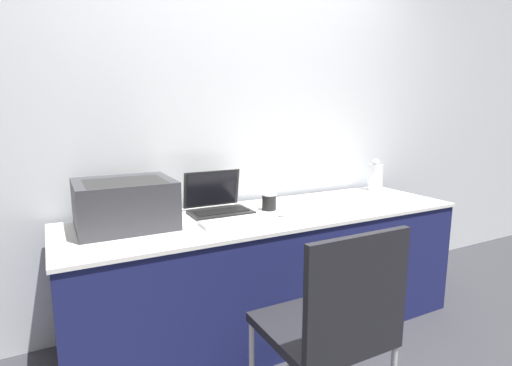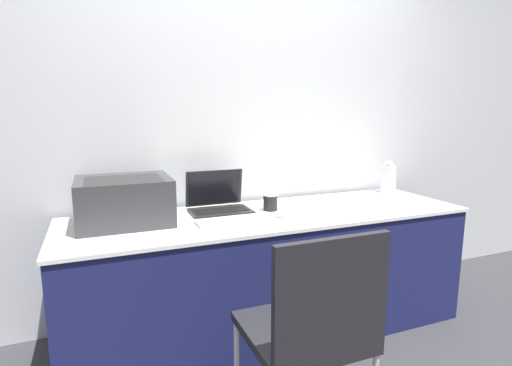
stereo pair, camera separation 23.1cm
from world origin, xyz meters
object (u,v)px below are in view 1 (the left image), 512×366
object	(u,v)px
laptop_left	(217,203)
chair	(333,320)
coffee_cup	(269,202)
mouse	(282,214)
external_keyboard	(239,221)
printer	(125,202)
metal_pitcher	(375,176)

from	to	relation	value
laptop_left	chair	bearing A→B (deg)	-85.87
coffee_cup	mouse	size ratio (longest dim) A/B	1.43
laptop_left	external_keyboard	xyz separation A→B (m)	(0.02, -0.26, -0.04)
mouse	chair	size ratio (longest dim) A/B	0.08
laptop_left	external_keyboard	distance (m)	0.27
laptop_left	printer	bearing A→B (deg)	-173.45
coffee_cup	metal_pitcher	world-z (taller)	metal_pitcher
coffee_cup	chair	bearing A→B (deg)	-103.89
chair	external_keyboard	bearing A→B (deg)	94.37
printer	laptop_left	distance (m)	0.54
laptop_left	coffee_cup	size ratio (longest dim) A/B	3.55
printer	laptop_left	bearing A→B (deg)	6.55
mouse	laptop_left	bearing A→B (deg)	138.22
printer	laptop_left	world-z (taller)	printer
mouse	coffee_cup	bearing A→B (deg)	87.11
printer	coffee_cup	distance (m)	0.84
printer	mouse	distance (m)	0.85
metal_pitcher	chair	distance (m)	1.67
printer	laptop_left	xyz separation A→B (m)	(0.54, 0.06, -0.08)
external_keyboard	mouse	size ratio (longest dim) A/B	6.10
chair	laptop_left	bearing A→B (deg)	94.13
external_keyboard	chair	world-z (taller)	chair
printer	chair	xyz separation A→B (m)	(0.61, -0.94, -0.35)
laptop_left	metal_pitcher	distance (m)	1.32
external_keyboard	chair	xyz separation A→B (m)	(0.06, -0.74, -0.22)
printer	metal_pitcher	distance (m)	1.86
laptop_left	chair	world-z (taller)	laptop_left
external_keyboard	chair	distance (m)	0.78
printer	mouse	xyz separation A→B (m)	(0.82, -0.20, -0.12)
laptop_left	mouse	xyz separation A→B (m)	(0.29, -0.26, -0.04)
printer	coffee_cup	bearing A→B (deg)	-2.38
external_keyboard	metal_pitcher	world-z (taller)	metal_pitcher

